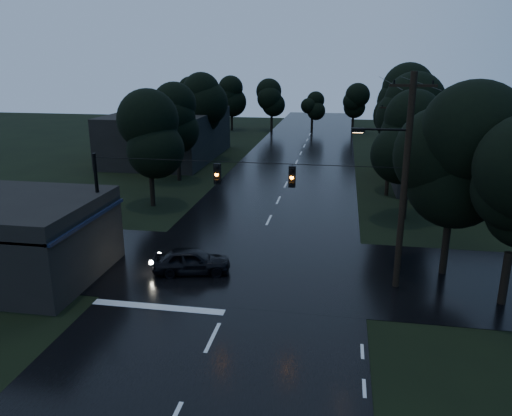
% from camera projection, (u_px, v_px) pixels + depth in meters
% --- Properties ---
extents(main_road, '(12.00, 120.00, 0.02)m').
position_uv_depth(main_road, '(286.00, 185.00, 43.14)').
color(main_road, black).
rests_on(main_road, ground).
extents(cross_street, '(60.00, 9.00, 0.02)m').
position_uv_depth(cross_street, '(246.00, 267.00, 26.16)').
color(cross_street, black).
rests_on(cross_street, ground).
extents(building_far_right, '(10.00, 14.00, 4.40)m').
position_uv_depth(building_far_right, '(449.00, 156.00, 43.97)').
color(building_far_right, black).
rests_on(building_far_right, ground).
extents(building_far_left, '(10.00, 16.00, 5.00)m').
position_uv_depth(building_far_left, '(169.00, 135.00, 54.15)').
color(building_far_left, black).
rests_on(building_far_left, ground).
extents(utility_pole_main, '(3.50, 0.30, 10.00)m').
position_uv_depth(utility_pole_main, '(403.00, 180.00, 22.48)').
color(utility_pole_main, black).
rests_on(utility_pole_main, ground).
extents(utility_pole_far, '(2.00, 0.30, 7.50)m').
position_uv_depth(utility_pole_far, '(390.00, 147.00, 38.77)').
color(utility_pole_far, black).
rests_on(utility_pole_far, ground).
extents(anchor_pole_left, '(0.18, 0.18, 6.00)m').
position_uv_depth(anchor_pole_left, '(99.00, 211.00, 25.58)').
color(anchor_pole_left, black).
rests_on(anchor_pole_left, ground).
extents(span_signals, '(15.00, 0.37, 1.12)m').
position_uv_depth(span_signals, '(253.00, 174.00, 23.60)').
color(span_signals, black).
rests_on(span_signals, ground).
extents(tree_corner_near, '(4.48, 4.48, 9.44)m').
position_uv_depth(tree_corner_near, '(456.00, 157.00, 23.73)').
color(tree_corner_near, black).
rests_on(tree_corner_near, ground).
extents(tree_left_a, '(3.92, 3.92, 8.26)m').
position_uv_depth(tree_left_a, '(149.00, 135.00, 35.55)').
color(tree_left_a, black).
rests_on(tree_left_a, ground).
extents(tree_left_b, '(4.20, 4.20, 8.85)m').
position_uv_depth(tree_left_b, '(177.00, 117.00, 43.09)').
color(tree_left_b, black).
rests_on(tree_left_b, ground).
extents(tree_left_c, '(4.48, 4.48, 9.44)m').
position_uv_depth(tree_left_c, '(202.00, 103.00, 52.51)').
color(tree_left_c, black).
rests_on(tree_left_c, ground).
extents(tree_right_a, '(4.20, 4.20, 8.85)m').
position_uv_depth(tree_right_a, '(410.00, 137.00, 32.49)').
color(tree_right_a, black).
rests_on(tree_right_a, ground).
extents(tree_right_b, '(4.48, 4.48, 9.44)m').
position_uv_depth(tree_right_b, '(407.00, 117.00, 39.83)').
color(tree_right_b, black).
rests_on(tree_right_b, ground).
extents(tree_right_c, '(4.76, 4.76, 10.03)m').
position_uv_depth(tree_right_c, '(402.00, 102.00, 49.06)').
color(tree_right_c, black).
rests_on(tree_right_c, ground).
extents(car, '(4.14, 2.38, 1.32)m').
position_uv_depth(car, '(192.00, 261.00, 25.30)').
color(car, black).
rests_on(car, ground).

